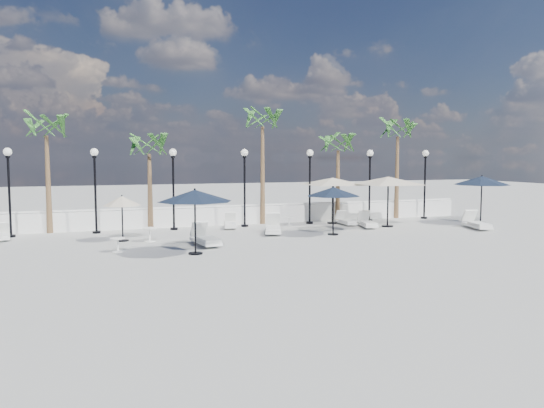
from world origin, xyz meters
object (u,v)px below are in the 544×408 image
object	(u,v)px
lounger_1	(3,235)
parasol_cream_sq_b	(388,177)
lounger_6	(345,221)
parasol_cream_sq_a	(333,178)
lounger_4	(230,224)
parasol_navy_right	(482,181)
parasol_cream_small	(122,202)
lounger_5	(367,223)
parasol_navy_mid	(333,192)
lounger_3	(273,228)
lounger_2	(205,239)
parasol_navy_left	(195,196)
lounger_7	(477,224)

from	to	relation	value
lounger_1	parasol_cream_sq_b	xyz separation A→B (m)	(17.38, -1.66, 2.26)
lounger_6	parasol_cream_sq_a	distance (m)	2.32
lounger_4	parasol_navy_right	xyz separation A→B (m)	(12.81, -2.51, 2.00)
parasol_cream_small	lounger_1	bearing A→B (deg)	156.87
lounger_5	parasol_cream_small	bearing A→B (deg)	-163.26
lounger_6	parasol_cream_sq_b	size ratio (longest dim) A/B	0.31
lounger_6	lounger_5	bearing A→B (deg)	-64.99
parasol_navy_mid	parasol_navy_right	world-z (taller)	parasol_navy_right
lounger_6	parasol_navy_mid	bearing A→B (deg)	-123.59
lounger_1	parasol_cream_small	distance (m)	5.30
parasol_cream_sq_b	lounger_3	bearing A→B (deg)	-176.57
lounger_1	parasol_navy_right	xyz separation A→B (m)	(22.72, -2.06, 2.02)
lounger_6	lounger_2	bearing A→B (deg)	-152.20
parasol_navy_left	parasol_cream_sq_b	distance (m)	11.30
lounger_2	parasol_cream_small	world-z (taller)	parasol_cream_small
parasol_navy_right	parasol_cream_small	distance (m)	18.04
lounger_3	lounger_6	xyz separation A→B (m)	(4.51, 1.71, -0.06)
lounger_6	parasol_navy_left	xyz separation A→B (m)	(-8.82, -5.61, 1.86)
lounger_2	parasol_navy_left	size ratio (longest dim) A/B	0.80
lounger_5	lounger_7	xyz separation A→B (m)	(4.72, -2.17, 0.02)
parasol_navy_left	lounger_7	bearing A→B (deg)	8.71
parasol_navy_left	lounger_6	bearing A→B (deg)	32.47
lounger_5	parasol_navy_mid	xyz separation A→B (m)	(-2.67, -1.66, 1.67)
lounger_2	lounger_3	bearing A→B (deg)	24.42
parasol_navy_mid	parasol_cream_sq_a	world-z (taller)	parasol_cream_sq_a
lounger_4	lounger_6	bearing A→B (deg)	6.50
lounger_3	parasol_cream_sq_b	bearing A→B (deg)	22.23
parasol_cream_sq_b	lounger_5	bearing A→B (deg)	177.10
lounger_7	parasol_cream_sq_b	size ratio (longest dim) A/B	0.40
lounger_6	parasol_navy_right	size ratio (longest dim) A/B	0.59
lounger_1	parasol_navy_left	size ratio (longest dim) A/B	0.63
lounger_3	parasol_navy_mid	bearing A→B (deg)	-8.71
lounger_5	parasol_cream_sq_b	size ratio (longest dim) A/B	0.37
lounger_2	parasol_navy_mid	bearing A→B (deg)	2.00
lounger_4	parasol_navy_mid	size ratio (longest dim) A/B	0.75
parasol_navy_left	lounger_5	bearing A→B (deg)	24.83
lounger_1	lounger_7	bearing A→B (deg)	-17.47
parasol_cream_small	parasol_cream_sq_a	bearing A→B (deg)	12.87
parasol_navy_left	lounger_1	bearing A→B (deg)	139.45
parasol_cream_sq_a	parasol_cream_sq_b	world-z (taller)	parasol_cream_sq_b
parasol_cream_sq_a	parasol_cream_small	xyz separation A→B (m)	(-10.68, -2.44, -0.74)
lounger_1	lounger_7	distance (m)	21.34
lounger_2	lounger_4	bearing A→B (deg)	57.50
lounger_2	lounger_6	xyz separation A→B (m)	(8.08, 3.86, -0.05)
lounger_7	parasol_navy_mid	xyz separation A→B (m)	(-7.38, 0.51, 1.65)
parasol_navy_mid	lounger_2	bearing A→B (deg)	-171.31
parasol_navy_left	parasol_cream_sq_a	distance (m)	10.58
lounger_1	parasol_navy_right	distance (m)	22.90
lounger_7	parasol_cream_small	xyz separation A→B (m)	(-16.31, 1.77, 1.37)
lounger_4	parasol_navy_mid	distance (m)	5.52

